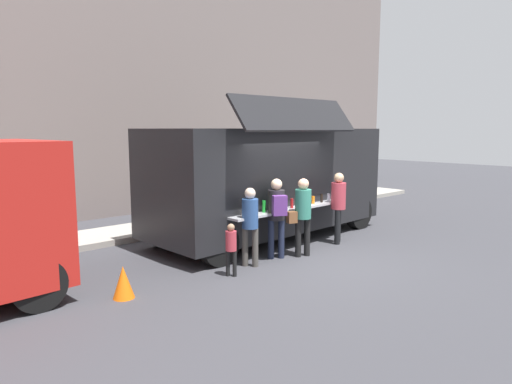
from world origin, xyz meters
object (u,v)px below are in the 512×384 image
(food_truck_main, at_px, (269,178))
(customer_extra_browsing, at_px, (338,201))
(customer_mid_with_backpack, at_px, (277,210))
(traffic_cone_orange, at_px, (123,282))
(trash_bin, at_px, (307,195))
(customer_rear_waiting, at_px, (250,220))
(customer_front_ordering, at_px, (302,211))
(child_near_queue, at_px, (231,245))

(food_truck_main, bearing_deg, customer_extra_browsing, -65.67)
(customer_mid_with_backpack, bearing_deg, traffic_cone_orange, 119.36)
(food_truck_main, relative_size, trash_bin, 7.36)
(customer_rear_waiting, bearing_deg, customer_extra_browsing, -34.53)
(traffic_cone_orange, height_order, customer_rear_waiting, customer_rear_waiting)
(customer_rear_waiting, bearing_deg, customer_mid_with_backpack, -32.98)
(trash_bin, bearing_deg, customer_front_ordering, -139.60)
(traffic_cone_orange, relative_size, child_near_queue, 0.54)
(trash_bin, xyz_separation_m, customer_mid_with_backpack, (-5.42, -3.90, 0.62))
(child_near_queue, bearing_deg, traffic_cone_orange, 137.16)
(customer_mid_with_backpack, bearing_deg, trash_bin, -23.76)
(child_near_queue, bearing_deg, customer_extra_browsing, -30.40)
(customer_front_ordering, height_order, child_near_queue, customer_front_ordering)
(food_truck_main, height_order, customer_mid_with_backpack, food_truck_main)
(customer_front_ordering, bearing_deg, trash_bin, -32.52)
(trash_bin, xyz_separation_m, child_near_queue, (-6.89, -4.16, 0.16))
(customer_rear_waiting, bearing_deg, child_near_queue, 164.79)
(customer_mid_with_backpack, distance_m, customer_extra_browsing, 2.09)
(traffic_cone_orange, bearing_deg, customer_rear_waiting, -1.77)
(customer_rear_waiting, height_order, child_near_queue, customer_rear_waiting)
(customer_mid_with_backpack, relative_size, child_near_queue, 1.70)
(traffic_cone_orange, distance_m, trash_bin, 9.73)
(trash_bin, distance_m, customer_extra_browsing, 5.19)
(food_truck_main, height_order, trash_bin, food_truck_main)
(traffic_cone_orange, xyz_separation_m, trash_bin, (8.94, 3.83, 0.17))
(customer_rear_waiting, xyz_separation_m, child_near_queue, (-0.69, -0.24, -0.36))
(trash_bin, xyz_separation_m, customer_extra_browsing, (-3.33, -3.94, 0.60))
(customer_rear_waiting, distance_m, customer_extra_browsing, 2.87)
(trash_bin, distance_m, customer_mid_with_backpack, 6.71)
(customer_rear_waiting, relative_size, child_near_queue, 1.59)
(customer_front_ordering, distance_m, customer_mid_with_backpack, 0.61)
(customer_extra_browsing, bearing_deg, food_truck_main, -6.63)
(child_near_queue, bearing_deg, customer_rear_waiting, -14.98)
(traffic_cone_orange, xyz_separation_m, customer_mid_with_backpack, (3.53, -0.07, 0.80))
(trash_bin, bearing_deg, customer_mid_with_backpack, -144.24)
(customer_mid_with_backpack, height_order, customer_extra_browsing, same)
(customer_extra_browsing, bearing_deg, customer_rear_waiting, 56.77)
(customer_rear_waiting, relative_size, customer_extra_browsing, 0.93)
(trash_bin, height_order, child_near_queue, child_near_queue)
(customer_rear_waiting, distance_m, child_near_queue, 0.82)
(customer_front_ordering, bearing_deg, traffic_cone_orange, 102.84)
(customer_front_ordering, bearing_deg, customer_extra_browsing, -65.55)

